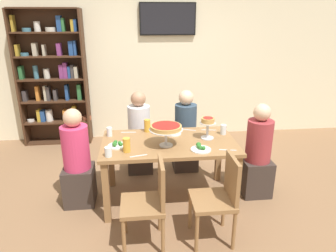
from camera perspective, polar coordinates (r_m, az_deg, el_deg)
name	(u,v)px	position (r m, az deg, el deg)	size (l,w,h in m)	color
ground_plane	(169,198)	(3.83, 0.16, -13.16)	(12.00, 12.00, 0.00)	#846042
rear_partition	(155,58)	(5.45, -2.41, 12.50)	(8.00, 0.12, 2.80)	beige
dining_table	(169,149)	(3.52, 0.17, -4.31)	(1.52, 0.88, 0.74)	olive
bookshelf	(53,77)	(5.46, -20.51, 8.48)	(1.12, 0.30, 2.21)	#422819
television	(168,19)	(5.34, -0.05, 19.27)	(0.93, 0.05, 0.52)	black
diner_head_east	(257,157)	(3.84, 16.28, -5.55)	(0.34, 0.34, 1.15)	#382D28
diner_far_right	(185,136)	(4.32, 3.24, -1.90)	(0.34, 0.34, 1.15)	#382D28
diner_far_left	(140,138)	(4.27, -5.31, -2.24)	(0.34, 0.34, 1.15)	#382D28
diner_head_west	(77,164)	(3.66, -16.46, -6.87)	(0.34, 0.34, 1.15)	#382D28
chair_near_right	(220,195)	(3.01, 9.57, -12.53)	(0.40, 0.40, 0.87)	olive
chair_near_left	(150,199)	(2.91, -3.42, -13.45)	(0.40, 0.40, 0.87)	olive
deep_dish_pizza_stand	(166,128)	(3.30, -0.38, -0.46)	(0.37, 0.37, 0.24)	silver
personal_pizza_stand	(208,124)	(3.54, 7.39, 0.42)	(0.18, 0.18, 0.25)	silver
salad_plate_near_diner	(201,148)	(3.28, 6.06, -4.15)	(0.22, 0.22, 0.07)	white
salad_plate_far_diner	(117,145)	(3.39, -9.39, -3.49)	(0.21, 0.21, 0.07)	white
salad_plate_spare	(172,132)	(3.70, 0.68, -1.14)	(0.21, 0.21, 0.07)	white
beer_glass_amber_tall	(147,126)	(3.77, -3.87, 0.07)	(0.08, 0.08, 0.15)	gold
beer_glass_amber_short	(127,145)	(3.22, -7.70, -3.52)	(0.08, 0.08, 0.15)	gold
water_glass_clear_near	(108,152)	(3.16, -11.02, -4.72)	(0.07, 0.07, 0.10)	white
water_glass_clear_far	(223,130)	(3.74, 10.24, -0.65)	(0.07, 0.07, 0.12)	white
water_glass_clear_spare	(109,132)	(3.68, -10.82, -1.06)	(0.06, 0.06, 0.11)	white
cutlery_fork_near	(209,130)	(3.86, 7.58, -0.74)	(0.18, 0.02, 0.01)	silver
cutlery_knife_near	(228,150)	(3.32, 11.02, -4.40)	(0.18, 0.02, 0.01)	silver
cutlery_fork_far	(189,130)	(3.84, 3.85, -0.72)	(0.18, 0.02, 0.01)	silver
cutlery_knife_far	(138,156)	(3.14, -5.51, -5.52)	(0.18, 0.02, 0.01)	silver
cutlery_spare_fork	(129,132)	(3.78, -7.34, -1.17)	(0.18, 0.02, 0.01)	silver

